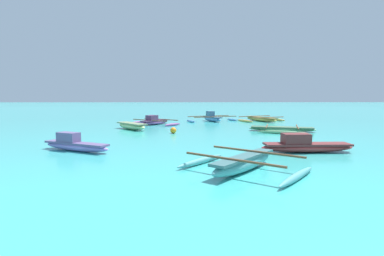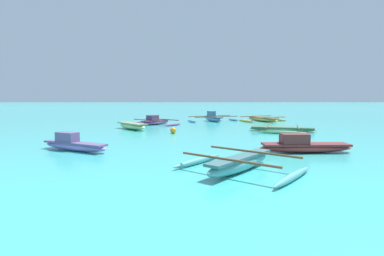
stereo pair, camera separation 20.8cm
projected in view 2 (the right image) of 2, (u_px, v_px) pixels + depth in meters
name	position (u px, v px, depth m)	size (l,w,h in m)	color
moored_boat_0	(282.00, 129.00, 19.03)	(4.21, 3.79, 0.34)	#64A26E
moored_boat_1	(132.00, 126.00, 20.24)	(2.58, 2.89, 0.44)	#C3E597
moored_boat_2	(262.00, 119.00, 26.84)	(4.32, 4.04, 0.44)	#DBB251
moored_boat_3	(303.00, 146.00, 11.84)	(3.68, 0.82, 0.75)	#A33130
moored_boat_4	(155.00, 121.00, 23.73)	(4.14, 3.80, 0.76)	#8C4A87
moored_boat_5	(240.00, 163.00, 8.84)	(4.13, 4.01, 0.51)	teal
moored_boat_6	(213.00, 118.00, 26.75)	(4.75, 3.40, 0.91)	#66A0D7
moored_boat_7	(74.00, 144.00, 12.25)	(3.23, 2.03, 0.74)	#9A7CD0
mooring_buoy_0	(173.00, 130.00, 17.99)	(0.37, 0.37, 0.37)	orange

